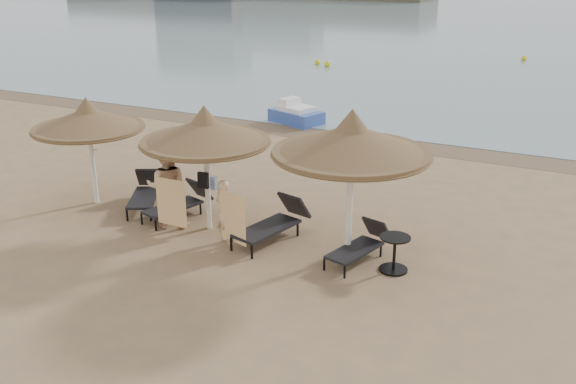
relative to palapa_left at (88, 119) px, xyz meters
name	(u,v)px	position (x,y,z in m)	size (l,w,h in m)	color
ground	(214,243)	(4.05, -0.78, -2.20)	(160.00, 160.00, 0.00)	#99754D
sea	(550,3)	(4.05, 79.22, -2.18)	(200.00, 140.00, 0.03)	slate
wet_sand_strip	(359,139)	(4.05, 8.62, -2.20)	(200.00, 1.60, 0.01)	brown
palapa_left	(88,119)	(0.00, 0.00, 0.00)	(2.79, 2.79, 2.76)	white
palapa_center	(205,132)	(3.51, -0.12, 0.14)	(2.96, 2.96, 2.93)	white
palapa_right	(351,141)	(6.98, -0.15, 0.36)	(3.24, 3.24, 3.21)	white
lounger_far_left	(145,192)	(1.29, 0.38, -1.82)	(1.42, 1.93, 0.84)	black
lounger_near_left	(181,202)	(2.49, 0.21, -1.84)	(1.08, 1.90, 0.81)	black
lounger_near_right	(275,222)	(5.17, 0.04, -1.79)	(1.14, 2.13, 0.91)	black
lounger_far_right	(361,244)	(7.26, -0.09, -1.86)	(0.99, 1.80, 0.77)	black
side_table	(394,255)	(8.04, -0.30, -1.85)	(0.62, 0.62, 0.75)	black
person_left	(167,180)	(2.60, -0.43, -1.06)	(1.05, 0.68, 2.29)	#DEB387
person_right	(225,207)	(4.30, -0.68, -1.33)	(0.80, 0.52, 1.74)	#DEB387
towel_left	(171,202)	(2.95, -0.78, -1.42)	(0.81, 0.03, 1.13)	orange
towel_right	(233,218)	(4.65, -0.93, -1.43)	(0.77, 0.26, 1.12)	orange
bag_patterned	(212,183)	(3.51, 0.06, -1.13)	(0.27, 0.13, 0.33)	silver
bag_dark	(203,180)	(3.51, -0.28, -0.96)	(0.26, 0.09, 0.37)	black
pedal_boat	(296,114)	(1.09, 9.73, -1.86)	(2.22, 1.73, 0.91)	#3555B3
buoy_left	(327,64)	(-2.71, 21.90, -2.02)	(0.36, 0.36, 0.36)	yellow
buoy_mid	(524,58)	(6.97, 29.11, -2.04)	(0.32, 0.32, 0.32)	yellow
buoy_extra	(317,62)	(-3.52, 22.36, -2.04)	(0.33, 0.33, 0.33)	yellow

